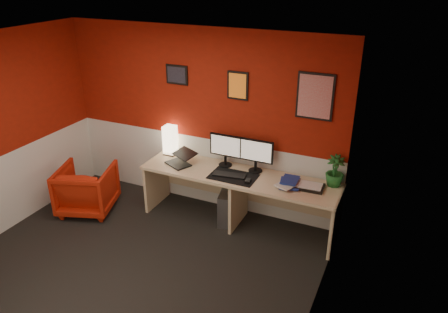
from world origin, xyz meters
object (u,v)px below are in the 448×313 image
at_px(shoji_lamp, 170,141).
at_px(armchair, 87,189).
at_px(zen_tray, 309,187).
at_px(potted_plant, 335,171).
at_px(desk, 238,200).
at_px(monitor_right, 256,151).
at_px(monitor_left, 225,145).
at_px(pc_tower, 228,206).
at_px(laptop, 178,157).

xyz_separation_m(shoji_lamp, armchair, (-0.93, -0.75, -0.60)).
distance_m(zen_tray, potted_plant, 0.36).
relative_size(potted_plant, armchair, 0.53).
bearing_deg(shoji_lamp, desk, -10.43).
xyz_separation_m(shoji_lamp, monitor_right, (1.29, -0.02, 0.09)).
relative_size(monitor_right, zen_tray, 1.66).
distance_m(monitor_left, zen_tray, 1.22).
relative_size(monitor_right, armchair, 0.79).
bearing_deg(desk, potted_plant, 10.73).
distance_m(desk, armchair, 2.14).
bearing_deg(potted_plant, pc_tower, -170.75).
height_order(monitor_right, zen_tray, monitor_right).
relative_size(desk, potted_plant, 6.67).
bearing_deg(pc_tower, potted_plant, -3.52).
relative_size(laptop, monitor_left, 0.57).
bearing_deg(pc_tower, armchair, -176.67).
bearing_deg(zen_tray, monitor_right, 168.39).
distance_m(monitor_left, armchair, 2.05).
distance_m(desk, zen_tray, 0.98).
relative_size(monitor_left, pc_tower, 1.29).
height_order(laptop, armchair, laptop).
bearing_deg(shoji_lamp, armchair, -141.01).
xyz_separation_m(pc_tower, armchair, (-1.91, -0.55, 0.11)).
distance_m(zen_tray, armchair, 3.05).
height_order(shoji_lamp, monitor_right, monitor_right).
distance_m(shoji_lamp, laptop, 0.39).
distance_m(monitor_left, potted_plant, 1.44).
xyz_separation_m(desk, armchair, (-2.07, -0.55, -0.03)).
bearing_deg(laptop, monitor_left, 47.74).
xyz_separation_m(monitor_left, armchair, (-1.79, -0.73, -0.69)).
relative_size(monitor_left, potted_plant, 1.49).
distance_m(desk, pc_tower, 0.21).
relative_size(laptop, armchair, 0.45).
height_order(shoji_lamp, armchair, shoji_lamp).
bearing_deg(desk, monitor_left, 145.96).
height_order(monitor_left, potted_plant, monitor_left).
xyz_separation_m(monitor_left, potted_plant, (1.43, 0.04, -0.10)).
distance_m(laptop, pc_tower, 0.94).
height_order(laptop, zen_tray, laptop).
xyz_separation_m(shoji_lamp, zen_tray, (2.04, -0.18, -0.18)).
bearing_deg(laptop, shoji_lamp, 161.61).
bearing_deg(potted_plant, armchair, -166.64).
xyz_separation_m(shoji_lamp, pc_tower, (0.98, -0.20, -0.70)).
height_order(laptop, pc_tower, laptop).
relative_size(desk, zen_tray, 7.43).
bearing_deg(desk, armchair, -165.19).
xyz_separation_m(potted_plant, armchair, (-3.22, -0.77, -0.59)).
bearing_deg(monitor_left, pc_tower, -56.09).
relative_size(potted_plant, pc_tower, 0.87).
bearing_deg(armchair, desk, 175.94).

